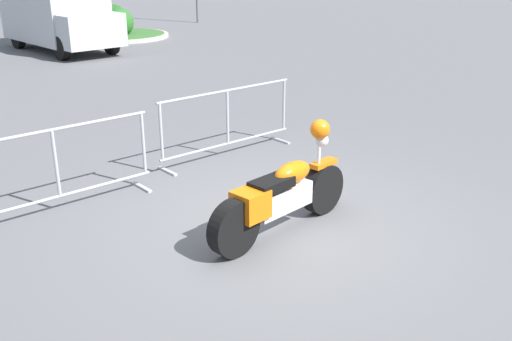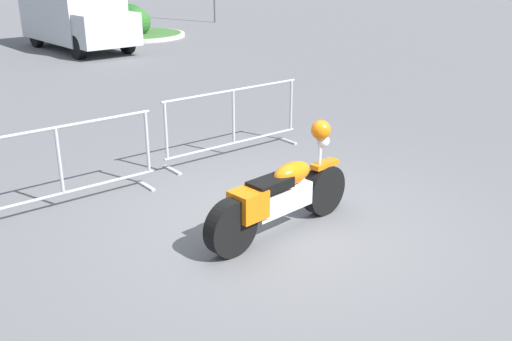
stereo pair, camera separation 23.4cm
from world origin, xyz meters
The scene contains 6 objects.
ground_plane centered at (0.00, 0.00, 0.00)m, with size 120.00×120.00×0.00m, color #5B5B5E.
motorcycle centered at (-0.14, -0.14, 0.46)m, with size 2.13×0.32×1.21m.
crowd_barrier_near centered at (-1.58, 2.23, 0.56)m, with size 2.50×0.68×1.07m.
crowd_barrier_far centered at (1.31, 2.23, 0.56)m, with size 2.50×0.68×1.07m.
delivery_van centered at (4.96, 14.03, 1.24)m, with size 2.24×5.11×2.31m.
planter_island centered at (8.05, 15.40, 0.41)m, with size 3.87×3.87×1.24m.
Camera 1 is at (-4.64, -3.97, 2.98)m, focal length 40.00 mm.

